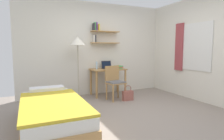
% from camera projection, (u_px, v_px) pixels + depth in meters
% --- Properties ---
extents(ground_plane, '(5.28, 5.28, 0.00)m').
position_uv_depth(ground_plane, '(134.00, 114.00, 3.76)').
color(ground_plane, gray).
extents(wall_back, '(4.40, 0.27, 2.60)m').
position_uv_depth(wall_back, '(98.00, 49.00, 5.45)').
color(wall_back, silver).
rests_on(wall_back, ground_plane).
extents(wall_right, '(0.10, 4.40, 2.60)m').
position_uv_depth(wall_right, '(207.00, 49.00, 4.47)').
color(wall_right, silver).
rests_on(wall_right, ground_plane).
extents(bed, '(0.95, 2.05, 0.54)m').
position_uv_depth(bed, '(53.00, 114.00, 3.09)').
color(bed, '#B2844C').
rests_on(bed, ground_plane).
extents(desk, '(0.95, 0.58, 0.75)m').
position_uv_depth(desk, '(108.00, 74.00, 5.30)').
color(desk, '#B2844C').
rests_on(desk, ground_plane).
extents(desk_chair, '(0.49, 0.44, 0.87)m').
position_uv_depth(desk_chair, '(115.00, 81.00, 4.84)').
color(desk_chair, '#B2844C').
rests_on(desk_chair, ground_plane).
extents(standing_lamp, '(0.42, 0.42, 1.61)m').
position_uv_depth(standing_lamp, '(78.00, 44.00, 4.79)').
color(standing_lamp, '#B2A893').
rests_on(standing_lamp, ground_plane).
extents(laptop, '(0.30, 0.22, 0.21)m').
position_uv_depth(laptop, '(107.00, 67.00, 5.37)').
color(laptop, black).
rests_on(laptop, desk).
extents(water_bottle, '(0.06, 0.06, 0.21)m').
position_uv_depth(water_bottle, '(97.00, 65.00, 5.19)').
color(water_bottle, silver).
rests_on(water_bottle, desk).
extents(book_stack, '(0.19, 0.25, 0.08)m').
position_uv_depth(book_stack, '(119.00, 67.00, 5.40)').
color(book_stack, '#4CA856').
rests_on(book_stack, desk).
extents(handbag, '(0.27, 0.11, 0.39)m').
position_uv_depth(handbag, '(128.00, 95.00, 4.78)').
color(handbag, '#99564C').
rests_on(handbag, ground_plane).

